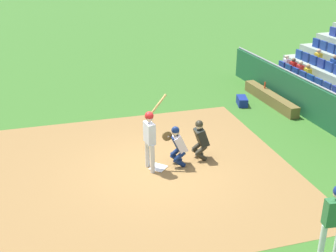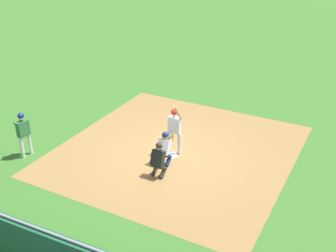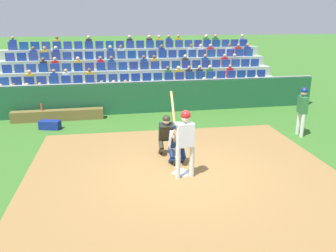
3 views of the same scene
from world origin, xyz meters
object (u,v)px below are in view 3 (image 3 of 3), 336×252
at_px(water_bottle_on_bench, 41,107).
at_px(on_deck_batter, 302,106).
at_px(home_plate_marker, 182,173).
at_px(equipment_duffel_bag, 50,125).
at_px(dugout_bench, 58,115).
at_px(home_plate_umpire, 166,133).
at_px(batter_at_plate, 185,136).
at_px(catcher_crouching, 177,141).

relative_size(water_bottle_on_bench, on_deck_batter, 0.16).
relative_size(home_plate_marker, water_bottle_on_bench, 1.61).
bearing_deg(equipment_duffel_bag, dugout_bench, -81.52).
relative_size(home_plate_umpire, dugout_bench, 0.35).
xyz_separation_m(home_plate_marker, batter_at_plate, (0.01, 0.25, 1.14)).
relative_size(home_plate_umpire, water_bottle_on_bench, 4.77).
bearing_deg(home_plate_umpire, catcher_crouching, 101.15).
relative_size(equipment_duffel_bag, on_deck_batter, 0.44).
xyz_separation_m(dugout_bench, on_deck_batter, (-8.74, 3.70, 0.85)).
relative_size(home_plate_marker, on_deck_batter, 0.25).
xyz_separation_m(home_plate_marker, on_deck_batter, (-4.89, -2.31, 1.06)).
bearing_deg(home_plate_umpire, water_bottle_on_bench, -47.48).
bearing_deg(home_plate_umpire, equipment_duffel_bag, -41.60).
distance_m(home_plate_marker, on_deck_batter, 5.51).
distance_m(home_plate_marker, water_bottle_on_bench, 7.58).
bearing_deg(home_plate_marker, on_deck_batter, -154.68).
height_order(dugout_bench, equipment_duffel_bag, dugout_bench).
height_order(home_plate_marker, catcher_crouching, catcher_crouching).
bearing_deg(batter_at_plate, on_deck_batter, -152.40).
relative_size(batter_at_plate, water_bottle_on_bench, 8.15).
relative_size(home_plate_marker, dugout_bench, 0.12).
bearing_deg(water_bottle_on_bench, home_plate_umpire, 132.52).
height_order(home_plate_marker, home_plate_umpire, home_plate_umpire).
xyz_separation_m(home_plate_marker, equipment_duffel_bag, (4.03, -4.82, 0.15)).
relative_size(catcher_crouching, home_plate_umpire, 0.98).
bearing_deg(home_plate_marker, batter_at_plate, 88.73).
distance_m(batter_at_plate, water_bottle_on_bench, 7.77).
xyz_separation_m(home_plate_umpire, on_deck_batter, (-5.07, -0.92, 0.36)).
bearing_deg(water_bottle_on_bench, on_deck_batter, 158.08).
height_order(home_plate_marker, water_bottle_on_bench, water_bottle_on_bench).
height_order(batter_at_plate, water_bottle_on_bench, batter_at_plate).
distance_m(batter_at_plate, on_deck_batter, 5.53).
relative_size(home_plate_marker, equipment_duffel_bag, 0.57).
xyz_separation_m(catcher_crouching, equipment_duffel_bag, (4.01, -4.22, -0.55)).
height_order(water_bottle_on_bench, on_deck_batter, on_deck_batter).
bearing_deg(catcher_crouching, on_deck_batter, -160.70).
bearing_deg(water_bottle_on_bench, batter_at_plate, 125.24).
distance_m(dugout_bench, on_deck_batter, 9.53).
xyz_separation_m(catcher_crouching, home_plate_umpire, (0.16, -0.80, -0.01)).
height_order(dugout_bench, water_bottle_on_bench, water_bottle_on_bench).
xyz_separation_m(batter_at_plate, home_plate_umpire, (0.17, -1.64, -0.44)).
distance_m(home_plate_umpire, dugout_bench, 5.92).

